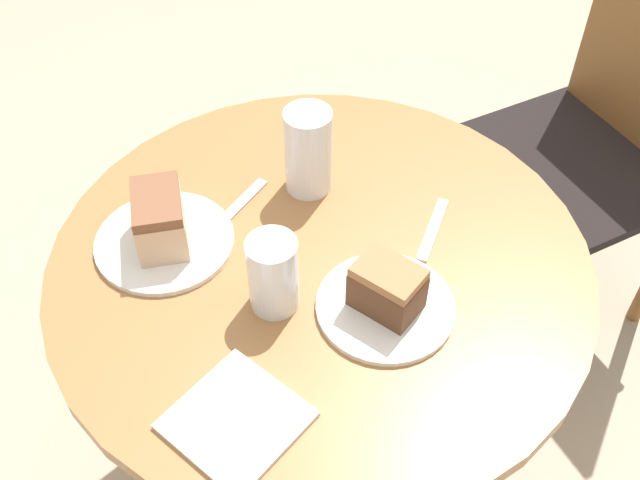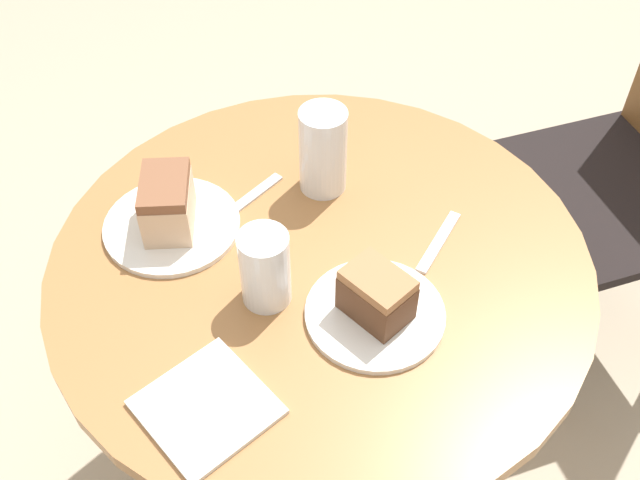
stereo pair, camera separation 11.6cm
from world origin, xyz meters
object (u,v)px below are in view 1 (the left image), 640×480
object	(u,v)px
cake_slice_far	(387,288)
glass_water	(273,278)
chair	(597,139)
cake_slice_near	(160,219)
plate_near	(165,241)
plate_far	(385,307)
glass_lemonade	(308,154)

from	to	relation	value
cake_slice_far	glass_water	size ratio (longest dim) A/B	0.88
chair	cake_slice_near	size ratio (longest dim) A/B	6.90
plate_near	glass_water	size ratio (longest dim) A/B	1.75
cake_slice_near	glass_water	xyz separation A→B (m)	(0.21, 0.07, -0.00)
plate_far	cake_slice_near	world-z (taller)	cake_slice_near
chair	plate_near	size ratio (longest dim) A/B	4.18
plate_near	cake_slice_near	bearing A→B (deg)	-90.00
plate_near	cake_slice_far	xyz separation A→B (m)	(0.32, 0.19, 0.04)
plate_near	cake_slice_far	world-z (taller)	cake_slice_far
plate_near	glass_lemonade	distance (m)	0.28
cake_slice_near	chair	bearing A→B (deg)	82.73
cake_slice_far	glass_lemonade	world-z (taller)	glass_lemonade
plate_near	plate_far	bearing A→B (deg)	31.08
chair	plate_near	xyz separation A→B (m)	(-0.13, -1.04, 0.23)
plate_far	cake_slice_far	size ratio (longest dim) A/B	1.85
chair	plate_far	size ratio (longest dim) A/B	4.49
plate_near	cake_slice_near	world-z (taller)	cake_slice_near
glass_lemonade	plate_far	bearing A→B (deg)	-14.65
glass_lemonade	glass_water	xyz separation A→B (m)	(0.17, -0.20, -0.01)
chair	glass_lemonade	bearing A→B (deg)	-86.34
cake_slice_far	glass_water	xyz separation A→B (m)	(-0.11, -0.12, 0.01)
chair	plate_far	xyz separation A→B (m)	(0.19, -0.84, 0.23)
plate_far	glass_lemonade	world-z (taller)	glass_lemonade
cake_slice_far	glass_lemonade	bearing A→B (deg)	165.35
cake_slice_near	glass_lemonade	world-z (taller)	glass_lemonade
cake_slice_far	glass_water	distance (m)	0.17
plate_far	glass_water	bearing A→B (deg)	-132.78
chair	cake_slice_near	xyz separation A→B (m)	(-0.13, -1.04, 0.28)
chair	cake_slice_near	distance (m)	1.08
cake_slice_near	cake_slice_far	size ratio (longest dim) A/B	1.21
plate_near	glass_water	world-z (taller)	glass_water
cake_slice_near	glass_water	size ratio (longest dim) A/B	1.06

